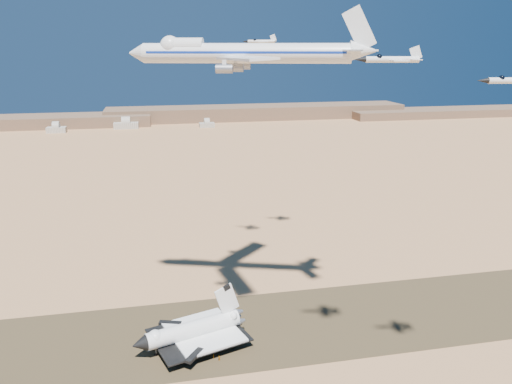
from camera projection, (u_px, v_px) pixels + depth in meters
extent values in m
plane|color=tan|center=(240.00, 330.00, 179.73)|extent=(1200.00, 1200.00, 0.00)
cube|color=#4A3825|center=(240.00, 330.00, 179.72)|extent=(600.00, 50.00, 0.06)
cube|color=brown|center=(258.00, 112.00, 708.23)|extent=(420.00, 60.00, 18.00)
cube|color=brown|center=(448.00, 112.00, 735.26)|extent=(300.00, 60.00, 11.00)
cube|color=beige|center=(57.00, 130.00, 593.64)|extent=(22.00, 14.00, 6.50)
cube|color=beige|center=(126.00, 125.00, 623.10)|extent=(30.00, 15.00, 7.50)
cube|color=beige|center=(207.00, 125.00, 633.36)|extent=(19.00, 12.50, 5.50)
cylinder|color=white|center=(193.00, 329.00, 169.15)|extent=(32.41, 15.16, 5.64)
cone|color=black|center=(140.00, 344.00, 160.53)|extent=(5.94, 6.48, 5.36)
sphere|color=white|center=(155.00, 338.00, 162.76)|extent=(5.24, 5.24, 5.24)
cube|color=white|center=(204.00, 332.00, 171.69)|extent=(28.45, 29.75, 0.91)
cube|color=black|center=(198.00, 335.00, 170.87)|extent=(36.12, 32.20, 0.50)
cube|color=white|center=(227.00, 299.00, 173.11)|extent=(9.11, 3.51, 11.60)
cylinder|color=gray|center=(156.00, 352.00, 164.23)|extent=(0.36, 0.36, 3.22)
cylinder|color=black|center=(156.00, 354.00, 164.53)|extent=(1.19, 0.77, 1.11)
cylinder|color=gray|center=(215.00, 343.00, 169.01)|extent=(0.36, 0.36, 3.22)
cylinder|color=black|center=(215.00, 346.00, 169.31)|extent=(1.19, 0.77, 1.11)
cylinder|color=gray|center=(203.00, 329.00, 177.44)|extent=(0.36, 0.36, 3.22)
cylinder|color=black|center=(203.00, 332.00, 177.74)|extent=(1.19, 0.77, 1.11)
cylinder|color=white|center=(246.00, 53.00, 156.64)|extent=(64.53, 25.97, 6.19)
cone|color=white|center=(137.00, 53.00, 160.26)|extent=(6.50, 7.37, 6.19)
sphere|color=white|center=(170.00, 46.00, 158.49)|extent=(6.38, 6.38, 6.38)
cube|color=white|center=(245.00, 58.00, 141.99)|extent=(13.72, 30.10, 0.68)
cube|color=white|center=(257.00, 56.00, 171.54)|extent=(26.87, 26.48, 0.68)
cube|color=white|center=(360.00, 50.00, 146.80)|extent=(7.45, 11.53, 0.48)
cube|color=white|center=(356.00, 50.00, 158.80)|extent=(11.45, 11.09, 0.48)
cube|color=white|center=(359.00, 29.00, 151.04)|extent=(10.71, 4.01, 13.83)
cylinder|color=gray|center=(236.00, 68.00, 149.66)|extent=(5.37, 3.87, 2.52)
cylinder|color=gray|center=(224.00, 69.00, 141.55)|extent=(5.37, 3.87, 2.52)
cylinder|color=gray|center=(243.00, 66.00, 166.28)|extent=(5.37, 3.87, 2.52)
cylinder|color=gray|center=(241.00, 65.00, 174.79)|extent=(5.37, 3.87, 2.52)
imported|color=#CD710C|center=(214.00, 356.00, 163.07)|extent=(0.42, 0.60, 1.55)
imported|color=#CD710C|center=(210.00, 350.00, 166.31)|extent=(0.82, 0.90, 1.60)
imported|color=#CD710C|center=(219.00, 358.00, 161.92)|extent=(1.10, 1.20, 1.85)
cylinder|color=white|center=(392.00, 59.00, 116.32)|extent=(12.48, 3.79, 1.45)
cone|color=black|center=(360.00, 59.00, 116.23)|extent=(2.90, 1.84, 1.35)
sphere|color=black|center=(379.00, 57.00, 116.14)|extent=(1.45, 1.45, 1.45)
cube|color=white|center=(397.00, 60.00, 116.38)|extent=(5.14, 8.83, 0.26)
cube|color=white|center=(414.00, 59.00, 116.37)|extent=(3.22, 5.52, 0.21)
cube|color=white|center=(416.00, 53.00, 115.97)|extent=(3.13, 0.85, 3.50)
cone|color=black|center=(483.00, 81.00, 108.72)|extent=(2.68, 1.65, 1.25)
sphere|color=black|center=(502.00, 78.00, 108.73)|extent=(1.35, 1.35, 1.35)
cylinder|color=white|center=(261.00, 41.00, 202.08)|extent=(10.64, 6.03, 1.30)
cone|color=black|center=(246.00, 41.00, 203.65)|extent=(2.71, 2.14, 1.21)
sphere|color=black|center=(255.00, 40.00, 202.61)|extent=(1.30, 1.30, 1.30)
cube|color=white|center=(264.00, 42.00, 201.92)|extent=(6.17, 8.13, 0.23)
cube|color=white|center=(273.00, 41.00, 200.99)|extent=(3.87, 5.09, 0.19)
cube|color=white|center=(273.00, 38.00, 200.59)|extent=(2.64, 1.43, 3.15)
cylinder|color=white|center=(301.00, 53.00, 220.89)|extent=(11.59, 4.89, 1.37)
cone|color=black|center=(285.00, 53.00, 221.61)|extent=(2.81, 1.99, 1.27)
sphere|color=black|center=(294.00, 52.00, 221.05)|extent=(1.37, 1.37, 1.37)
cube|color=white|center=(303.00, 53.00, 220.84)|extent=(5.65, 8.49, 0.24)
cube|color=white|center=(312.00, 53.00, 220.38)|extent=(3.54, 5.31, 0.20)
cube|color=white|center=(312.00, 50.00, 219.98)|extent=(2.89, 1.14, 3.31)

